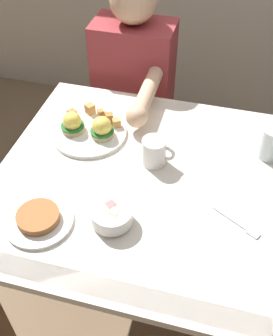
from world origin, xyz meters
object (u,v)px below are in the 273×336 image
eggs_benedict_plate (89,128)px  diner_person (133,90)px  side_plate (39,219)px  fruit_bowl (112,216)px  water_glass_near (270,145)px  coffee_mug (155,151)px  dining_table (179,207)px  fork (239,224)px

eggs_benedict_plate → diner_person: (0.04, 0.44, -0.12)m
side_plate → eggs_benedict_plate: bearing=89.0°
fruit_bowl → water_glass_near: 0.59m
coffee_mug → dining_table: bearing=-36.9°
eggs_benedict_plate → water_glass_near: size_ratio=2.39×
water_glass_near → fork: bearing=-102.1°
coffee_mug → diner_person: bearing=112.6°
dining_table → water_glass_near: water_glass_near is taller
fork → diner_person: size_ratio=0.13×
side_plate → diner_person: size_ratio=0.18×
dining_table → diner_person: size_ratio=1.05×
dining_table → water_glass_near: (0.26, 0.21, 0.15)m
dining_table → fruit_bowl: bearing=-130.4°
dining_table → coffee_mug: (-0.11, 0.08, 0.16)m
diner_person → water_glass_near: bearing=-33.8°
fruit_bowl → coffee_mug: (0.06, 0.28, 0.02)m
fork → side_plate: 0.58m
fork → fruit_bowl: bearing=-166.1°
coffee_mug → water_glass_near: (0.36, 0.13, -0.00)m
eggs_benedict_plate → coffee_mug: 0.27m
coffee_mug → diner_person: size_ratio=0.10×
water_glass_near → side_plate: size_ratio=0.57×
dining_table → coffee_mug: bearing=143.1°
dining_table → diner_person: (-0.32, 0.60, 0.02)m
water_glass_near → fruit_bowl: bearing=-136.1°
dining_table → side_plate: side_plate is taller
diner_person → eggs_benedict_plate: bearing=-95.5°
side_plate → coffee_mug: bearing=51.1°
fork → water_glass_near: water_glass_near is taller
fork → diner_person: bearing=125.8°
coffee_mug → fork: bearing=-32.5°
diner_person → fruit_bowl: bearing=-78.9°
side_plate → fork: bearing=14.1°
fork → side_plate: bearing=-165.9°
dining_table → fruit_bowl: 0.29m
dining_table → side_plate: 0.46m
eggs_benedict_plate → fork: (0.55, -0.27, -0.02)m
dining_table → eggs_benedict_plate: eggs_benedict_plate is taller
dining_table → fork: size_ratio=8.37×
eggs_benedict_plate → coffee_mug: (0.26, -0.08, 0.02)m
side_plate → fruit_bowl: bearing=14.5°
eggs_benedict_plate → coffee_mug: coffee_mug is taller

